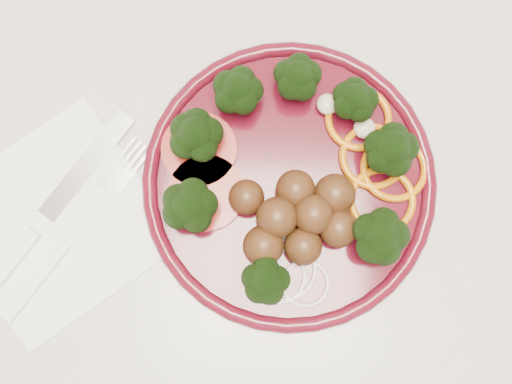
{
  "coord_description": "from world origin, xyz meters",
  "views": [
    {
      "loc": [
        -0.1,
        1.59,
        1.49
      ],
      "look_at": [
        -0.1,
        1.67,
        0.92
      ],
      "focal_mm": 45.0,
      "sensor_mm": 36.0,
      "label": 1
    }
  ],
  "objects_px": {
    "knife": "(30,236)",
    "fork": "(52,259)",
    "plate": "(291,180)",
    "napkin": "(58,222)"
  },
  "relations": [
    {
      "from": "napkin",
      "to": "fork",
      "type": "distance_m",
      "value": 0.03
    },
    {
      "from": "plate",
      "to": "napkin",
      "type": "xyz_separation_m",
      "value": [
        -0.21,
        -0.04,
        -0.02
      ]
    },
    {
      "from": "plate",
      "to": "knife",
      "type": "xyz_separation_m",
      "value": [
        -0.23,
        -0.06,
        -0.01
      ]
    },
    {
      "from": "napkin",
      "to": "knife",
      "type": "distance_m",
      "value": 0.03
    },
    {
      "from": "plate",
      "to": "knife",
      "type": "height_order",
      "value": "plate"
    },
    {
      "from": "plate",
      "to": "knife",
      "type": "bearing_deg",
      "value": -166.44
    },
    {
      "from": "plate",
      "to": "napkin",
      "type": "distance_m",
      "value": 0.22
    },
    {
      "from": "plate",
      "to": "fork",
      "type": "bearing_deg",
      "value": -160.29
    },
    {
      "from": "knife",
      "to": "fork",
      "type": "relative_size",
      "value": 1.12
    },
    {
      "from": "plate",
      "to": "napkin",
      "type": "relative_size",
      "value": 1.6
    }
  ]
}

